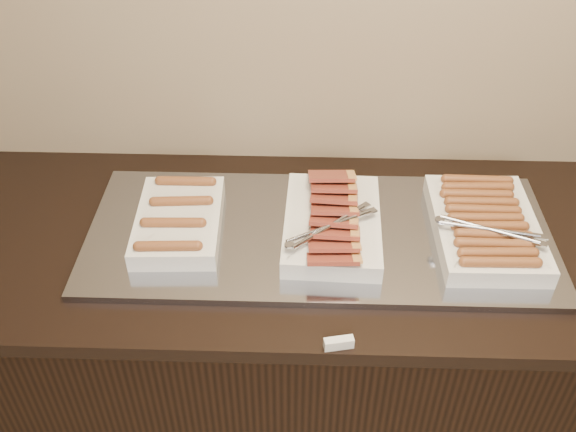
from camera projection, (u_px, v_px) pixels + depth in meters
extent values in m
cube|color=black|center=(320.00, 351.00, 1.98)|extent=(2.00, 0.70, 0.86)
cube|color=black|center=(326.00, 243.00, 1.69)|extent=(2.06, 0.76, 0.04)
cube|color=#90939D|center=(319.00, 234.00, 1.67)|extent=(1.20, 0.50, 0.02)
cube|color=silver|center=(179.00, 221.00, 1.66)|extent=(0.23, 0.33, 0.05)
cylinder|color=brown|center=(168.00, 246.00, 1.54)|extent=(0.14, 0.03, 0.03)
cylinder|color=brown|center=(173.00, 223.00, 1.60)|extent=(0.14, 0.03, 0.03)
cylinder|color=brown|center=(181.00, 201.00, 1.67)|extent=(0.14, 0.04, 0.03)
cylinder|color=brown|center=(186.00, 181.00, 1.74)|extent=(0.14, 0.03, 0.03)
cube|color=silver|center=(332.00, 224.00, 1.65)|extent=(0.26, 0.37, 0.05)
cube|color=brown|center=(332.00, 257.00, 1.52)|extent=(0.13, 0.09, 0.04)
cube|color=brown|center=(333.00, 244.00, 1.55)|extent=(0.12, 0.09, 0.04)
cube|color=brown|center=(335.00, 231.00, 1.58)|extent=(0.13, 0.09, 0.04)
cube|color=brown|center=(334.00, 220.00, 1.61)|extent=(0.13, 0.10, 0.04)
cube|color=brown|center=(335.00, 208.00, 1.64)|extent=(0.12, 0.09, 0.04)
cube|color=brown|center=(334.00, 197.00, 1.67)|extent=(0.13, 0.10, 0.04)
cube|color=brown|center=(334.00, 186.00, 1.70)|extent=(0.12, 0.09, 0.04)
cube|color=brown|center=(331.00, 176.00, 1.73)|extent=(0.12, 0.09, 0.04)
cube|color=silver|center=(485.00, 228.00, 1.64)|extent=(0.26, 0.39, 0.05)
cylinder|color=brown|center=(501.00, 262.00, 1.49)|extent=(0.17, 0.03, 0.03)
cylinder|color=brown|center=(498.00, 253.00, 1.52)|extent=(0.17, 0.03, 0.03)
cylinder|color=brown|center=(494.00, 244.00, 1.54)|extent=(0.17, 0.03, 0.03)
cylinder|color=brown|center=(494.00, 235.00, 1.57)|extent=(0.17, 0.03, 0.03)
cylinder|color=brown|center=(490.00, 226.00, 1.59)|extent=(0.17, 0.03, 0.03)
cylinder|color=brown|center=(486.00, 218.00, 1.62)|extent=(0.17, 0.03, 0.03)
cylinder|color=brown|center=(483.00, 210.00, 1.64)|extent=(0.17, 0.03, 0.03)
cylinder|color=brown|center=(482.00, 202.00, 1.67)|extent=(0.17, 0.03, 0.03)
cylinder|color=brown|center=(477.00, 194.00, 1.69)|extent=(0.17, 0.03, 0.03)
cylinder|color=brown|center=(478.00, 187.00, 1.72)|extent=(0.17, 0.03, 0.03)
cylinder|color=brown|center=(477.00, 180.00, 1.74)|extent=(0.17, 0.03, 0.03)
cube|color=silver|center=(339.00, 343.00, 1.39)|extent=(0.07, 0.03, 0.03)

